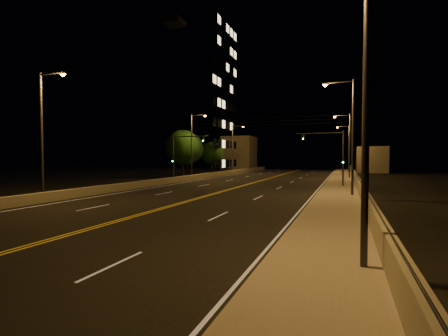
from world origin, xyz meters
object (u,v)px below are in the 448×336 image
(traffic_signal_right, at_px, (334,152))
(tree_0, at_px, (183,148))
(streetlight_2, at_px, (348,142))
(streetlight_4, at_px, (44,128))
(streetlight_1, at_px, (350,130))
(tree_1, at_px, (187,148))
(streetlight_3, at_px, (347,146))
(streetlight_6, at_px, (234,146))
(building_tower, at_px, (174,99))
(tree_2, at_px, (212,154))
(streetlight_5, at_px, (193,142))
(traffic_signal_left, at_px, (180,153))
(streetlight_0, at_px, (356,81))

(traffic_signal_right, xyz_separation_m, tree_0, (-23.16, 8.93, 0.94))
(streetlight_2, xyz_separation_m, streetlight_4, (-21.47, -33.36, 0.00))
(streetlight_1, bearing_deg, tree_1, 139.19)
(streetlight_3, xyz_separation_m, tree_0, (-24.68, -23.67, -0.70))
(tree_0, bearing_deg, streetlight_4, -83.48)
(streetlight_6, bearing_deg, streetlight_4, -90.00)
(streetlight_3, bearing_deg, tree_0, -136.20)
(building_tower, distance_m, tree_0, 22.87)
(streetlight_4, xyz_separation_m, tree_2, (-4.21, 42.33, -1.54))
(tree_0, bearing_deg, streetlight_2, 11.99)
(streetlight_1, xyz_separation_m, tree_1, (-26.59, 22.96, -0.65))
(streetlight_5, bearing_deg, tree_2, 103.90)
(streetlight_6, xyz_separation_m, tree_1, (-5.13, -10.47, -0.65))
(streetlight_6, height_order, tree_0, streetlight_6)
(streetlight_3, relative_size, tree_1, 1.24)
(traffic_signal_right, bearing_deg, tree_0, 158.91)
(streetlight_3, height_order, streetlight_6, same)
(streetlight_5, relative_size, traffic_signal_left, 1.56)
(streetlight_0, relative_size, streetlight_1, 1.00)
(streetlight_4, distance_m, tree_1, 33.74)
(streetlight_2, height_order, traffic_signal_right, streetlight_2)
(streetlight_4, bearing_deg, streetlight_3, 67.48)
(traffic_signal_left, relative_size, tree_1, 0.80)
(streetlight_4, height_order, building_tower, building_tower)
(streetlight_6, relative_size, tree_0, 1.26)
(streetlight_0, relative_size, traffic_signal_left, 1.56)
(tree_2, bearing_deg, streetlight_4, -84.32)
(traffic_signal_right, distance_m, traffic_signal_left, 18.82)
(tree_1, relative_size, tree_2, 1.22)
(streetlight_5, bearing_deg, streetlight_2, 20.56)
(traffic_signal_left, bearing_deg, streetlight_5, 100.40)
(streetlight_4, bearing_deg, traffic_signal_left, 86.65)
(streetlight_3, distance_m, streetlight_5, 34.09)
(streetlight_1, bearing_deg, traffic_signal_right, 99.82)
(streetlight_4, bearing_deg, tree_1, 98.74)
(streetlight_3, distance_m, tree_0, 34.21)
(streetlight_4, distance_m, tree_2, 42.57)
(streetlight_6, bearing_deg, tree_0, -101.57)
(streetlight_3, relative_size, tree_2, 1.52)
(streetlight_0, bearing_deg, tree_0, 124.26)
(streetlight_0, height_order, streetlight_4, same)
(tree_0, bearing_deg, tree_1, 110.07)
(streetlight_3, height_order, streetlight_4, same)
(streetlight_4, bearing_deg, streetlight_6, 90.00)
(streetlight_5, height_order, tree_2, streetlight_5)
(traffic_signal_right, height_order, traffic_signal_left, same)
(streetlight_3, distance_m, tree_1, 32.37)
(streetlight_2, distance_m, traffic_signal_right, 14.35)
(tree_2, bearing_deg, traffic_signal_right, -43.77)
(building_tower, bearing_deg, streetlight_2, -17.87)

